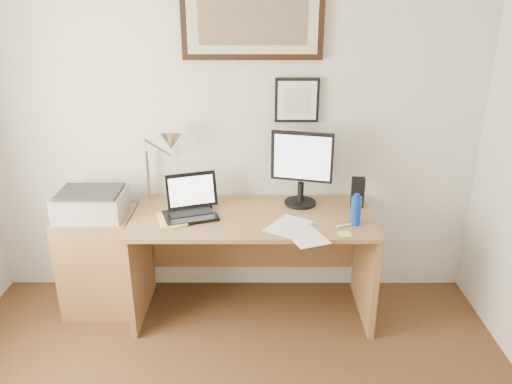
{
  "coord_description": "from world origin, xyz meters",
  "views": [
    {
      "loc": [
        0.18,
        -1.39,
        2.12
      ],
      "look_at": [
        0.17,
        1.43,
        1.0
      ],
      "focal_mm": 35.0,
      "sensor_mm": 36.0,
      "label": 1
    }
  ],
  "objects_px": {
    "lcd_monitor": "(302,165)",
    "desk": "(253,241)",
    "water_bottle": "(356,211)",
    "printer": "(91,203)",
    "book": "(159,221)",
    "side_cabinet": "(101,262)",
    "laptop": "(191,207)"
  },
  "relations": [
    {
      "from": "lcd_monitor",
      "to": "desk",
      "type": "bearing_deg",
      "value": -163.23
    },
    {
      "from": "desk",
      "to": "water_bottle",
      "type": "bearing_deg",
      "value": -18.73
    },
    {
      "from": "printer",
      "to": "book",
      "type": "bearing_deg",
      "value": -18.08
    },
    {
      "from": "side_cabinet",
      "to": "laptop",
      "type": "bearing_deg",
      "value": -3.09
    },
    {
      "from": "desk",
      "to": "lcd_monitor",
      "type": "distance_m",
      "value": 0.63
    },
    {
      "from": "desk",
      "to": "laptop",
      "type": "bearing_deg",
      "value": -170.18
    },
    {
      "from": "laptop",
      "to": "printer",
      "type": "height_order",
      "value": "laptop"
    },
    {
      "from": "desk",
      "to": "lcd_monitor",
      "type": "height_order",
      "value": "lcd_monitor"
    },
    {
      "from": "side_cabinet",
      "to": "desk",
      "type": "height_order",
      "value": "desk"
    },
    {
      "from": "side_cabinet",
      "to": "laptop",
      "type": "relative_size",
      "value": 1.83
    },
    {
      "from": "book",
      "to": "laptop",
      "type": "distance_m",
      "value": 0.24
    },
    {
      "from": "book",
      "to": "desk",
      "type": "relative_size",
      "value": 0.15
    },
    {
      "from": "water_bottle",
      "to": "lcd_monitor",
      "type": "height_order",
      "value": "lcd_monitor"
    },
    {
      "from": "side_cabinet",
      "to": "lcd_monitor",
      "type": "bearing_deg",
      "value": 5.52
    },
    {
      "from": "side_cabinet",
      "to": "water_bottle",
      "type": "height_order",
      "value": "water_bottle"
    },
    {
      "from": "book",
      "to": "lcd_monitor",
      "type": "height_order",
      "value": "lcd_monitor"
    },
    {
      "from": "lcd_monitor",
      "to": "water_bottle",
      "type": "bearing_deg",
      "value": -44.99
    },
    {
      "from": "side_cabinet",
      "to": "lcd_monitor",
      "type": "relative_size",
      "value": 1.4
    },
    {
      "from": "water_bottle",
      "to": "book",
      "type": "relative_size",
      "value": 0.8
    },
    {
      "from": "laptop",
      "to": "lcd_monitor",
      "type": "relative_size",
      "value": 0.77
    },
    {
      "from": "book",
      "to": "water_bottle",
      "type": "bearing_deg",
      "value": -1.16
    },
    {
      "from": "book",
      "to": "laptop",
      "type": "height_order",
      "value": "laptop"
    },
    {
      "from": "side_cabinet",
      "to": "laptop",
      "type": "height_order",
      "value": "laptop"
    },
    {
      "from": "water_bottle",
      "to": "desk",
      "type": "xyz_separation_m",
      "value": [
        -0.65,
        0.22,
        -0.33
      ]
    },
    {
      "from": "lcd_monitor",
      "to": "printer",
      "type": "height_order",
      "value": "lcd_monitor"
    },
    {
      "from": "book",
      "to": "desk",
      "type": "bearing_deg",
      "value": 18.03
    },
    {
      "from": "book",
      "to": "printer",
      "type": "height_order",
      "value": "printer"
    },
    {
      "from": "water_bottle",
      "to": "printer",
      "type": "relative_size",
      "value": 0.43
    },
    {
      "from": "book",
      "to": "laptop",
      "type": "relative_size",
      "value": 0.59
    },
    {
      "from": "water_bottle",
      "to": "laptop",
      "type": "xyz_separation_m",
      "value": [
        -1.06,
        0.15,
        -0.04
      ]
    },
    {
      "from": "water_bottle",
      "to": "book",
      "type": "xyz_separation_m",
      "value": [
        -1.26,
        0.03,
        -0.09
      ]
    },
    {
      "from": "laptop",
      "to": "book",
      "type": "bearing_deg",
      "value": -147.09
    }
  ]
}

